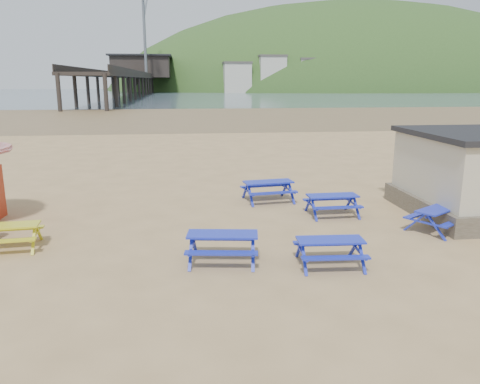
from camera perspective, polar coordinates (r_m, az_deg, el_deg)
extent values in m
plane|color=tan|center=(15.88, -0.34, -4.79)|extent=(400.00, 400.00, 0.00)
plane|color=olive|center=(70.18, -5.44, 9.36)|extent=(400.00, 400.00, 0.00)
plane|color=#475966|center=(185.06, -6.37, 11.86)|extent=(400.00, 400.00, 0.00)
cube|color=#2816B8|center=(19.61, 3.47, 1.24)|extent=(2.13, 1.06, 0.06)
cube|color=#2816B8|center=(20.31, 2.88, 0.76)|extent=(2.06, 0.55, 0.06)
cube|color=#2816B8|center=(19.05, 4.08, -0.12)|extent=(2.06, 0.55, 0.06)
cube|color=#2816B8|center=(17.86, 11.22, -0.44)|extent=(1.90, 0.77, 0.05)
cube|color=#2816B8|center=(18.51, 10.55, -0.85)|extent=(1.89, 0.30, 0.05)
cube|color=#2816B8|center=(17.36, 11.85, -1.86)|extent=(1.89, 0.30, 0.05)
cube|color=#2816B8|center=(13.08, -2.15, -5.17)|extent=(2.05, 1.03, 0.05)
cube|color=#2816B8|center=(13.80, -1.99, -5.51)|extent=(1.98, 0.54, 0.05)
cube|color=#2816B8|center=(12.57, -2.31, -7.44)|extent=(1.98, 0.54, 0.05)
cube|color=#2816B8|center=(13.04, 10.97, -5.76)|extent=(1.85, 0.80, 0.05)
cube|color=#2816B8|center=(13.69, 10.28, -6.05)|extent=(1.82, 0.35, 0.05)
cube|color=#2816B8|center=(12.59, 11.60, -7.87)|extent=(1.82, 0.35, 0.05)
cube|color=#2816B8|center=(17.09, 23.08, -1.92)|extent=(1.97, 1.63, 0.05)
cube|color=#2816B8|center=(17.44, 21.18, -2.44)|extent=(1.71, 1.24, 0.05)
cube|color=#2816B8|center=(16.91, 24.86, -3.28)|extent=(1.71, 1.24, 0.05)
cube|color=#B0C421|center=(15.66, -26.56, -3.69)|extent=(1.88, 0.87, 0.05)
cube|color=#B0C421|center=(16.31, -25.95, -4.03)|extent=(1.84, 0.42, 0.05)
cube|color=#B0C421|center=(15.18, -27.00, -5.37)|extent=(1.84, 0.42, 0.05)
cube|color=black|center=(190.68, -12.00, 13.50)|extent=(9.00, 220.00, 0.60)
cube|color=black|center=(201.71, -11.78, 14.64)|extent=(22.00, 30.00, 8.00)
cube|color=black|center=(201.86, -11.84, 15.85)|extent=(24.00, 32.00, 0.60)
cylinder|color=slate|center=(180.10, -11.55, 18.01)|extent=(1.00, 1.00, 28.00)
cube|color=slate|center=(195.46, -11.39, 21.48)|extent=(0.60, 25.63, 12.38)
ellipsoid|color=#2D4C1E|center=(262.00, 13.95, 9.82)|extent=(264.00, 144.00, 108.00)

